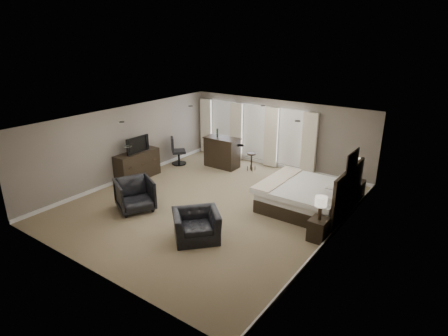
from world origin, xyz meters
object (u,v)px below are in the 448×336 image
Objects in this scene: nightstand_near at (318,229)px; nightstand_far at (354,191)px; bar_stool_right at (251,162)px; desk_chair at (179,151)px; bar_stool_left at (214,150)px; dresser at (138,165)px; tv at (136,150)px; lamp_near at (320,208)px; armchair_near at (196,221)px; lamp_far at (357,170)px; armchair_far at (135,193)px; bed at (310,186)px; bar_counter at (222,152)px.

nightstand_far reaches higher than nightstand_near.
desk_chair is at bearing -159.01° from bar_stool_right.
desk_chair is at bearing -116.65° from bar_stool_left.
tv reaches higher than dresser.
lamp_near is 6.94m from dresser.
bar_stool_right reaches higher than nightstand_far.
nightstand_far is 0.58× the size of desk_chair.
bar_stool_left is 1.59m from desk_chair.
armchair_near is 5.83m from desk_chair.
lamp_far is 0.41× the size of dresser.
lamp_far is 7.42m from dresser.
dresser is 4.83m from armchair_near.
armchair_far is 0.92× the size of desk_chair.
bed is at bearing 121.54° from lamp_near.
lamp_far is at bearing 14.00° from armchair_near.
tv is 1.42× the size of bar_stool_right.
lamp_near is 0.59× the size of armchair_far.
nightstand_far is at bearing 90.00° from nightstand_near.
tv reaches higher than nightstand_near.
nightstand_near is 2.90m from nightstand_far.
armchair_near is at bearing -145.35° from nightstand_near.
armchair_far is (-5.06, -4.42, -0.49)m from lamp_far.
armchair_far is (-5.06, -1.52, -0.36)m from lamp_near.
nightstand_near is 2.99m from lamp_far.
bed is at bearing -23.45° from bar_stool_left.
lamp_near is 7.13m from desk_chair.
desk_chair reaches higher than bar_stool_left.
desk_chair reaches higher than nightstand_near.
bed is at bearing -121.54° from nightstand_far.
dresser is 1.72× the size of tv.
armchair_far is at bearing 127.20° from armchair_near.
bar_stool_left is at bearing -74.46° from desk_chair.
armchair_far is (1.86, -1.79, 0.02)m from dresser.
bed is 6.15m from tv.
tv is 1.32× the size of bar_stool_left.
armchair_near is at bearing -57.18° from bar_stool_left.
armchair_far is at bearing -163.32° from lamp_near.
bed is at bearing -121.54° from lamp_far.
lamp_near is 0.82× the size of bar_stool_left.
armchair_far is 1.39× the size of bar_stool_left.
bed reaches higher than nightstand_near.
dresser is 2.01m from desk_chair.
bed is at bearing -145.84° from desk_chair.
nightstand_near is 6.03m from bar_counter.
lamp_near reaches higher than tv.
bar_stool_left is at bearing 172.59° from lamp_far.
bar_stool_right is (2.90, 3.05, -0.15)m from dresser.
lamp_far is 7.40m from tv.
nightstand_far is 4.04m from bar_stool_right.
dresser is at bearing 177.71° from nightstand_near.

